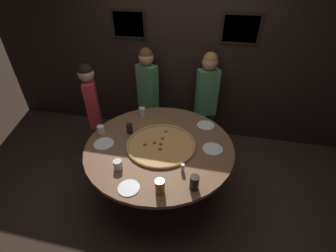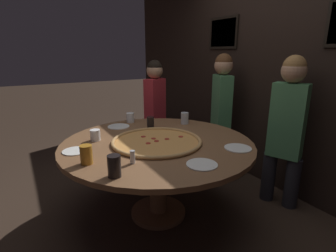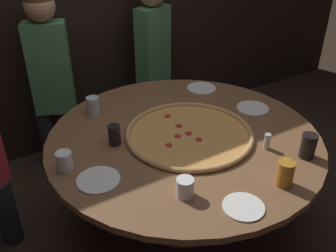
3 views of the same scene
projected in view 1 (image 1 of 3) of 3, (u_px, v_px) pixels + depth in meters
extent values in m
plane|color=#38281E|center=(161.00, 187.00, 3.01)|extent=(24.00, 24.00, 0.00)
cube|color=black|center=(182.00, 57.00, 3.45)|extent=(6.40, 0.06, 2.60)
cube|color=black|center=(129.00, 24.00, 3.30)|extent=(0.52, 0.02, 0.40)
cube|color=#B2A893|center=(128.00, 24.00, 3.30)|extent=(0.46, 0.01, 0.34)
cube|color=black|center=(241.00, 29.00, 3.02)|extent=(0.52, 0.02, 0.40)
cube|color=#B2A893|center=(241.00, 29.00, 3.02)|extent=(0.46, 0.01, 0.34)
cylinder|color=brown|center=(159.00, 145.00, 2.61)|extent=(1.70, 1.70, 0.04)
cylinder|color=brown|center=(160.00, 168.00, 2.81)|extent=(0.16, 0.16, 0.70)
cylinder|color=brown|center=(161.00, 186.00, 3.00)|extent=(0.52, 0.52, 0.04)
cylinder|color=#E0994C|center=(161.00, 145.00, 2.57)|extent=(0.76, 0.76, 0.01)
torus|color=tan|center=(161.00, 144.00, 2.56)|extent=(0.80, 0.80, 0.03)
cylinder|color=#A8281E|center=(160.00, 149.00, 2.49)|extent=(0.04, 0.04, 0.00)
cylinder|color=#A8281E|center=(166.00, 132.00, 2.77)|extent=(0.04, 0.04, 0.00)
cylinder|color=#A8281E|center=(145.00, 145.00, 2.56)|extent=(0.04, 0.04, 0.00)
cylinder|color=#A8281E|center=(163.00, 139.00, 2.65)|extent=(0.04, 0.04, 0.00)
cylinder|color=#A8281E|center=(155.00, 143.00, 2.59)|extent=(0.04, 0.04, 0.00)
cylinder|color=#A8281E|center=(161.00, 144.00, 2.57)|extent=(0.04, 0.04, 0.00)
cylinder|color=white|center=(118.00, 165.00, 2.24)|extent=(0.09, 0.09, 0.10)
cylinder|color=silver|center=(142.00, 112.00, 3.06)|extent=(0.09, 0.09, 0.13)
cylinder|color=black|center=(130.00, 129.00, 2.74)|extent=(0.08, 0.08, 0.12)
cylinder|color=#BC7A23|center=(160.00, 186.00, 1.99)|extent=(0.09, 0.09, 0.14)
cylinder|color=black|center=(194.00, 183.00, 2.02)|extent=(0.09, 0.09, 0.15)
cylinder|color=white|center=(101.00, 130.00, 2.73)|extent=(0.09, 0.09, 0.11)
cylinder|color=white|center=(213.00, 149.00, 2.51)|extent=(0.22, 0.22, 0.01)
cylinder|color=white|center=(129.00, 188.00, 2.06)|extent=(0.20, 0.20, 0.01)
cylinder|color=white|center=(206.00, 125.00, 2.90)|extent=(0.22, 0.22, 0.01)
cylinder|color=white|center=(104.00, 144.00, 2.59)|extent=(0.23, 0.23, 0.01)
cylinder|color=silver|center=(183.00, 169.00, 2.21)|extent=(0.04, 0.04, 0.08)
cylinder|color=#B7B7BC|center=(183.00, 165.00, 2.18)|extent=(0.04, 0.04, 0.01)
cylinder|color=#232328|center=(100.00, 141.00, 3.43)|extent=(0.17, 0.17, 0.49)
cylinder|color=#232328|center=(100.00, 133.00, 3.61)|extent=(0.17, 0.17, 0.49)
cube|color=red|center=(92.00, 104.00, 3.19)|extent=(0.27, 0.33, 0.68)
sphere|color=tan|center=(86.00, 74.00, 2.94)|extent=(0.21, 0.21, 0.21)
sphere|color=black|center=(85.00, 71.00, 2.92)|extent=(0.19, 0.19, 0.19)
cylinder|color=#232328|center=(155.00, 123.00, 3.83)|extent=(0.18, 0.18, 0.52)
cylinder|color=#232328|center=(144.00, 119.00, 3.94)|extent=(0.18, 0.18, 0.52)
cube|color=#4C8C59|center=(148.00, 88.00, 3.53)|extent=(0.35, 0.27, 0.72)
sphere|color=tan|center=(146.00, 58.00, 3.27)|extent=(0.22, 0.22, 0.22)
sphere|color=brown|center=(146.00, 55.00, 3.24)|extent=(0.21, 0.21, 0.21)
cylinder|color=#232328|center=(210.00, 126.00, 3.75)|extent=(0.18, 0.18, 0.52)
cylinder|color=#232328|center=(196.00, 127.00, 3.72)|extent=(0.18, 0.18, 0.52)
cube|color=#4C8C59|center=(207.00, 93.00, 3.38)|extent=(0.35, 0.26, 0.72)
sphere|color=tan|center=(210.00, 62.00, 3.12)|extent=(0.22, 0.22, 0.22)
sphere|color=#9E703D|center=(210.00, 59.00, 3.10)|extent=(0.21, 0.21, 0.21)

